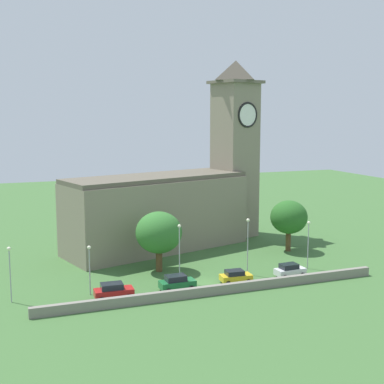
# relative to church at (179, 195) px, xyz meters

# --- Properties ---
(ground_plane) EXTENTS (200.00, 200.00, 0.00)m
(ground_plane) POSITION_rel_church_xyz_m (-3.58, -5.07, -8.44)
(ground_plane) COLOR #3D6633
(church) EXTENTS (35.79, 17.89, 30.63)m
(church) POSITION_rel_church_xyz_m (0.00, 0.00, 0.00)
(church) COLOR gray
(church) RESTS_ON ground
(quay_barrier) EXTENTS (43.61, 0.70, 1.16)m
(quay_barrier) POSITION_rel_church_xyz_m (-3.58, -24.79, -7.86)
(quay_barrier) COLOR gray
(quay_barrier) RESTS_ON ground
(car_red) EXTENTS (4.61, 2.45, 1.91)m
(car_red) POSITION_rel_church_xyz_m (-15.69, -21.97, -7.47)
(car_red) COLOR red
(car_red) RESTS_ON ground
(car_green) EXTENTS (4.42, 2.30, 1.92)m
(car_green) POSITION_rel_church_xyz_m (-7.73, -21.68, -7.47)
(car_green) COLOR #1E6B38
(car_green) RESTS_ON ground
(car_yellow) EXTENTS (4.15, 2.43, 1.67)m
(car_yellow) POSITION_rel_church_xyz_m (0.27, -21.52, -7.59)
(car_yellow) COLOR gold
(car_yellow) RESTS_ON ground
(car_white) EXTENTS (4.17, 2.27, 1.82)m
(car_white) POSITION_rel_church_xyz_m (8.07, -21.81, -7.52)
(car_white) COLOR silver
(car_white) RESTS_ON ground
(streetlamp_west_end) EXTENTS (0.44, 0.44, 6.55)m
(streetlamp_west_end) POSITION_rel_church_xyz_m (-26.92, -19.01, -4.02)
(streetlamp_west_end) COLOR #9EA0A5
(streetlamp_west_end) RESTS_ON ground
(streetlamp_west_mid) EXTENTS (0.44, 0.44, 6.04)m
(streetlamp_west_mid) POSITION_rel_church_xyz_m (-18.00, -19.62, -4.31)
(streetlamp_west_mid) COLOR #9EA0A5
(streetlamp_west_mid) RESTS_ON ground
(streetlamp_central) EXTENTS (0.44, 0.44, 7.63)m
(streetlamp_central) POSITION_rel_church_xyz_m (-6.44, -18.91, -3.41)
(streetlamp_central) COLOR #9EA0A5
(streetlamp_central) RESTS_ON ground
(streetlamp_east_mid) EXTENTS (0.44, 0.44, 7.73)m
(streetlamp_east_mid) POSITION_rel_church_xyz_m (3.18, -19.03, -3.35)
(streetlamp_east_mid) COLOR #9EA0A5
(streetlamp_east_mid) RESTS_ON ground
(streetlamp_east_end) EXTENTS (0.44, 0.44, 6.78)m
(streetlamp_east_end) POSITION_rel_church_xyz_m (12.36, -19.39, -3.89)
(streetlamp_east_end) COLOR #9EA0A5
(streetlamp_east_end) RESTS_ON ground
(tree_by_tower) EXTENTS (6.36, 6.36, 8.33)m
(tree_by_tower) POSITION_rel_church_xyz_m (-7.45, -13.25, -3.01)
(tree_by_tower) COLOR brown
(tree_by_tower) RESTS_ON ground
(tree_riverside_west) EXTENTS (5.83, 5.83, 8.09)m
(tree_riverside_west) POSITION_rel_church_xyz_m (14.91, -9.89, -3.02)
(tree_riverside_west) COLOR brown
(tree_riverside_west) RESTS_ON ground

